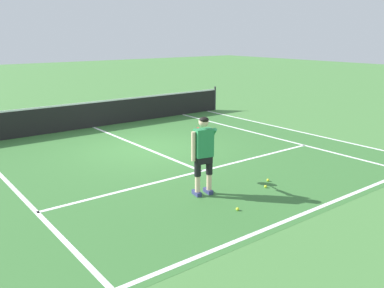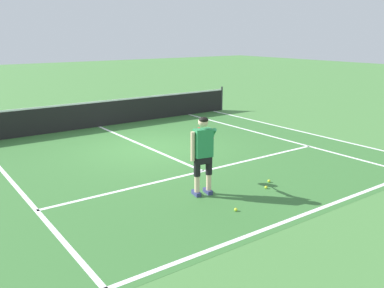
# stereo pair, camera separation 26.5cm
# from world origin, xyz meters

# --- Properties ---
(ground_plane) EXTENTS (80.00, 80.00, 0.00)m
(ground_plane) POSITION_xyz_m (0.00, 0.00, 0.00)
(ground_plane) COLOR #477F3D
(court_inner_surface) EXTENTS (10.98, 10.01, 0.00)m
(court_inner_surface) POSITION_xyz_m (0.00, -1.14, 0.00)
(court_inner_surface) COLOR #387033
(court_inner_surface) RESTS_ON ground
(line_baseline) EXTENTS (10.98, 0.10, 0.01)m
(line_baseline) POSITION_xyz_m (0.00, -5.95, 0.00)
(line_baseline) COLOR white
(line_baseline) RESTS_ON ground
(line_service) EXTENTS (8.23, 0.10, 0.01)m
(line_service) POSITION_xyz_m (0.00, -2.74, 0.00)
(line_service) COLOR white
(line_service) RESTS_ON ground
(line_centre_service) EXTENTS (0.10, 6.40, 0.01)m
(line_centre_service) POSITION_xyz_m (0.00, 0.46, 0.00)
(line_centre_service) COLOR white
(line_centre_service) RESTS_ON ground
(line_singles_left) EXTENTS (0.10, 9.61, 0.01)m
(line_singles_left) POSITION_xyz_m (-4.12, -1.14, 0.00)
(line_singles_left) COLOR white
(line_singles_left) RESTS_ON ground
(line_singles_right) EXTENTS (0.10, 9.61, 0.01)m
(line_singles_right) POSITION_xyz_m (4.12, -1.14, 0.00)
(line_singles_right) COLOR white
(line_singles_right) RESTS_ON ground
(line_doubles_right) EXTENTS (0.10, 9.61, 0.01)m
(line_doubles_right) POSITION_xyz_m (5.49, -1.14, 0.00)
(line_doubles_right) COLOR white
(line_doubles_right) RESTS_ON ground
(tennis_net) EXTENTS (11.96, 0.08, 1.07)m
(tennis_net) POSITION_xyz_m (0.00, 3.66, 0.50)
(tennis_net) COLOR #333338
(tennis_net) RESTS_ON ground
(tennis_player) EXTENTS (0.80, 1.07, 1.71)m
(tennis_player) POSITION_xyz_m (-0.94, -3.97, 0.99)
(tennis_player) COLOR navy
(tennis_player) RESTS_ON ground
(tennis_ball_near_feet) EXTENTS (0.07, 0.07, 0.07)m
(tennis_ball_near_feet) POSITION_xyz_m (-0.95, -5.05, 0.03)
(tennis_ball_near_feet) COLOR #CCE02D
(tennis_ball_near_feet) RESTS_ON ground
(tennis_ball_by_baseline) EXTENTS (0.07, 0.07, 0.07)m
(tennis_ball_by_baseline) POSITION_xyz_m (0.77, -4.29, 0.03)
(tennis_ball_by_baseline) COLOR #CCE02D
(tennis_ball_by_baseline) RESTS_ON ground
(tennis_ball_mid_court) EXTENTS (0.07, 0.07, 0.07)m
(tennis_ball_mid_court) POSITION_xyz_m (0.42, -4.54, 0.03)
(tennis_ball_mid_court) COLOR #CCE02D
(tennis_ball_mid_court) RESTS_ON ground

